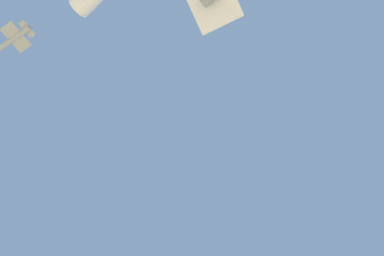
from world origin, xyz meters
name	(u,v)px	position (x,y,z in m)	size (l,w,h in m)	color
chase_jet_lead	(12,40)	(34.92, 60.52, 111.63)	(15.27, 8.46, 4.00)	#999EA3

